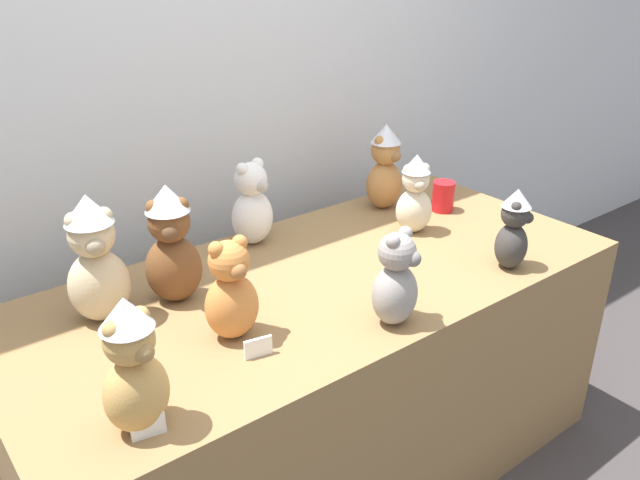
{
  "coord_description": "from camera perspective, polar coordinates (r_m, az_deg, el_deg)",
  "views": [
    {
      "loc": [
        -1.04,
        -1.09,
        1.65
      ],
      "look_at": [
        0.0,
        0.25,
        0.86
      ],
      "focal_mm": 36.54,
      "sensor_mm": 36.0,
      "label": 1
    }
  ],
  "objects": [
    {
      "name": "teddy_bear_caramel",
      "position": [
        2.38,
        5.7,
        6.32
      ],
      "size": [
        0.15,
        0.14,
        0.31
      ],
      "rotation": [
        0.0,
        0.0,
        0.11
      ],
      "color": "#B27A42",
      "rests_on": "display_table"
    },
    {
      "name": "wall_back",
      "position": [
        2.29,
        -10.68,
        15.81
      ],
      "size": [
        7.0,
        0.08,
        2.6
      ],
      "primitive_type": "cube",
      "color": "silver",
      "rests_on": "ground_plane"
    },
    {
      "name": "teddy_bear_ash",
      "position": [
        1.67,
        6.77,
        -3.54
      ],
      "size": [
        0.16,
        0.15,
        0.26
      ],
      "rotation": [
        0.0,
        0.0,
        0.28
      ],
      "color": "gray",
      "rests_on": "display_table"
    },
    {
      "name": "teddy_bear_chestnut",
      "position": [
        1.78,
        -12.88,
        -0.47
      ],
      "size": [
        0.19,
        0.18,
        0.34
      ],
      "rotation": [
        0.0,
        0.0,
        -0.4
      ],
      "color": "brown",
      "rests_on": "display_table"
    },
    {
      "name": "teddy_bear_honey",
      "position": [
        1.35,
        -16.05,
        -10.62
      ],
      "size": [
        0.16,
        0.15,
        0.3
      ],
      "rotation": [
        0.0,
        0.0,
        0.23
      ],
      "color": "tan",
      "rests_on": "display_table"
    },
    {
      "name": "display_table",
      "position": [
        2.13,
        0.0,
        -12.02
      ],
      "size": [
        1.85,
        0.83,
        0.74
      ],
      "primitive_type": "cube",
      "color": "olive",
      "rests_on": "ground_plane"
    },
    {
      "name": "name_card_front_left",
      "position": [
        1.58,
        -5.44,
        -9.35
      ],
      "size": [
        0.07,
        0.02,
        0.05
      ],
      "primitive_type": "cube",
      "rotation": [
        0.0,
        0.0,
        -0.2
      ],
      "color": "white",
      "rests_on": "display_table"
    },
    {
      "name": "teddy_bear_ginger",
      "position": [
        1.61,
        -7.79,
        -4.55
      ],
      "size": [
        0.14,
        0.13,
        0.27
      ],
      "rotation": [
        0.0,
        0.0,
        -0.03
      ],
      "color": "#D17F3D",
      "rests_on": "display_table"
    },
    {
      "name": "teddy_bear_sand",
      "position": [
        1.74,
        -19.06,
        -1.7
      ],
      "size": [
        0.18,
        0.16,
        0.35
      ],
      "rotation": [
        0.0,
        0.0,
        -0.19
      ],
      "color": "#CCB78E",
      "rests_on": "display_table"
    },
    {
      "name": "teddy_bear_cream",
      "position": [
        2.19,
        8.31,
        3.93
      ],
      "size": [
        0.16,
        0.15,
        0.27
      ],
      "rotation": [
        0.0,
        0.0,
        -0.43
      ],
      "color": "beige",
      "rests_on": "display_table"
    },
    {
      "name": "teddy_bear_charcoal",
      "position": [
        2.02,
        16.57,
        0.86
      ],
      "size": [
        0.15,
        0.14,
        0.25
      ],
      "rotation": [
        0.0,
        0.0,
        0.6
      ],
      "color": "#383533",
      "rests_on": "display_table"
    },
    {
      "name": "party_cup_red",
      "position": [
        2.41,
        10.74,
        3.78
      ],
      "size": [
        0.08,
        0.08,
        0.11
      ],
      "primitive_type": "cylinder",
      "color": "red",
      "rests_on": "display_table"
    },
    {
      "name": "teddy_bear_snow",
      "position": [
        2.1,
        -5.97,
        3.03
      ],
      "size": [
        0.17,
        0.15,
        0.28
      ],
      "rotation": [
        0.0,
        0.0,
        0.23
      ],
      "color": "white",
      "rests_on": "display_table"
    },
    {
      "name": "name_card_front_middle",
      "position": [
        1.39,
        -14.82,
        -15.51
      ],
      "size": [
        0.07,
        0.02,
        0.05
      ],
      "primitive_type": "cube",
      "rotation": [
        0.0,
        0.0,
        -0.19
      ],
      "color": "white",
      "rests_on": "display_table"
    }
  ]
}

